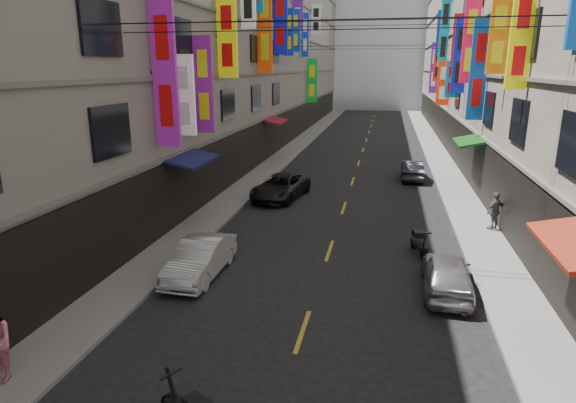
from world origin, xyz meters
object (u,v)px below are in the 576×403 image
at_px(car_right_mid, 447,273).
at_px(car_right_far, 412,170).
at_px(car_left_far, 281,187).
at_px(scooter_far_right, 419,243).
at_px(pedestrian_rfar, 495,211).
at_px(car_left_mid, 200,258).

relative_size(car_right_mid, car_right_far, 0.99).
height_order(car_left_far, car_right_far, car_left_far).
distance_m(scooter_far_right, car_right_mid, 3.15).
xyz_separation_m(car_left_far, car_right_mid, (7.52, -9.92, -0.02)).
xyz_separation_m(car_right_mid, pedestrian_rfar, (2.60, 6.36, 0.32)).
bearing_deg(car_right_mid, pedestrian_rfar, -110.29).
xyz_separation_m(car_right_far, pedestrian_rfar, (3.00, -9.65, 0.34)).
relative_size(car_right_far, pedestrian_rfar, 2.24).
bearing_deg(car_right_mid, car_right_far, -86.61).
bearing_deg(scooter_far_right, car_right_far, -104.99).
bearing_deg(car_right_far, car_left_far, 40.38).
distance_m(car_left_far, pedestrian_rfar, 10.73).
height_order(car_right_mid, pedestrian_rfar, pedestrian_rfar).
distance_m(scooter_far_right, car_left_mid, 8.12).
xyz_separation_m(car_left_mid, car_right_mid, (8.00, 0.41, -0.01)).
bearing_deg(car_right_far, car_right_mid, 91.28).
relative_size(scooter_far_right, car_left_mid, 0.47).
height_order(car_left_mid, car_right_mid, car_left_mid).
bearing_deg(pedestrian_rfar, car_right_far, -114.97).
distance_m(scooter_far_right, car_left_far, 9.69).
distance_m(car_left_far, car_right_mid, 12.45).
xyz_separation_m(car_left_far, car_right_far, (7.11, 6.08, -0.03)).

